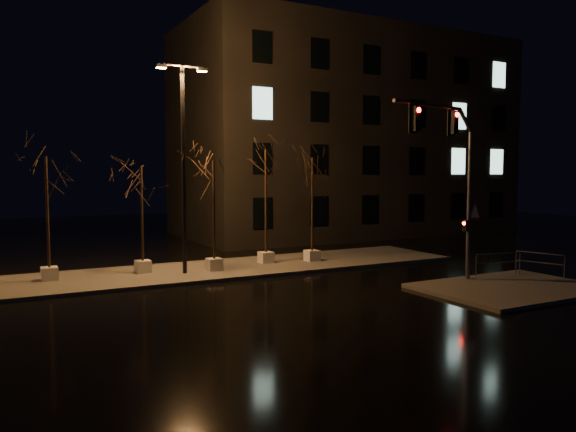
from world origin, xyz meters
TOP-DOWN VIEW (x-y plane):
  - ground at (0.00, 0.00)m, footprint 90.00×90.00m
  - median at (0.00, 6.00)m, footprint 22.00×5.00m
  - sidewalk_corner at (7.50, -3.50)m, footprint 7.00×5.00m
  - building at (14.00, 18.00)m, footprint 25.00×12.00m
  - tree_0 at (-8.53, 6.55)m, footprint 1.80×1.80m
  - tree_1 at (-4.64, 6.50)m, footprint 1.80×1.80m
  - tree_2 at (-1.58, 5.57)m, footprint 1.80×1.80m
  - tree_3 at (1.45, 6.32)m, footprint 1.80×1.80m
  - tree_4 at (3.80, 5.79)m, footprint 1.80×1.80m
  - traffic_signal_mast at (6.02, -1.74)m, footprint 5.76×1.23m
  - streetlight_main at (-3.02, 5.48)m, footprint 2.29×0.29m
  - guard_rail_a at (9.01, -1.50)m, footprint 2.22×0.53m
  - guard_rail_b at (10.50, -2.45)m, footprint 0.66×2.03m

SIDE VIEW (x-z plane):
  - ground at x=0.00m, z-range 0.00..0.00m
  - median at x=0.00m, z-range 0.00..0.15m
  - sidewalk_corner at x=7.50m, z-range 0.00..0.15m
  - guard_rail_a at x=9.01m, z-range 0.30..1.28m
  - guard_rail_b at x=10.50m, z-range 0.30..1.30m
  - tree_1 at x=-4.64m, z-range 1.43..6.37m
  - tree_2 at x=-1.58m, z-range 1.49..6.68m
  - tree_0 at x=-8.53m, z-range 1.52..6.82m
  - tree_4 at x=3.80m, z-range 1.55..6.96m
  - tree_3 at x=1.45m, z-range 1.65..7.46m
  - traffic_signal_mast at x=6.02m, z-range 1.27..8.41m
  - streetlight_main at x=-3.02m, z-range 0.86..10.06m
  - building at x=14.00m, z-range 0.00..15.00m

